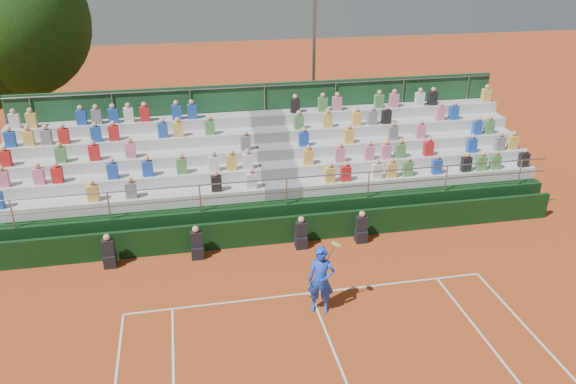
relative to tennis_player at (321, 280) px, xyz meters
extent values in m
plane|color=#B0481D|center=(-0.08, 0.89, -1.04)|extent=(90.00, 90.00, 0.00)
cube|color=white|center=(-0.08, 0.89, -1.03)|extent=(11.00, 0.06, 0.01)
cube|color=white|center=(-0.08, -2.31, -1.03)|extent=(0.06, 6.40, 0.01)
cube|color=black|center=(-0.08, 4.09, -0.54)|extent=(20.00, 0.15, 1.00)
cube|color=black|center=(-6.15, 3.64, -0.82)|extent=(0.40, 0.40, 0.44)
cube|color=black|center=(-6.15, 3.64, -0.34)|extent=(0.38, 0.25, 0.55)
sphere|color=tan|center=(-6.15, 3.64, 0.04)|extent=(0.22, 0.22, 0.22)
cube|color=black|center=(-3.33, 3.64, -0.82)|extent=(0.40, 0.40, 0.44)
cube|color=black|center=(-3.33, 3.64, -0.34)|extent=(0.38, 0.25, 0.55)
sphere|color=tan|center=(-3.33, 3.64, 0.04)|extent=(0.22, 0.22, 0.22)
cube|color=black|center=(0.23, 3.64, -0.82)|extent=(0.40, 0.40, 0.44)
cube|color=black|center=(0.23, 3.64, -0.34)|extent=(0.38, 0.25, 0.55)
sphere|color=tan|center=(0.23, 3.64, 0.04)|extent=(0.22, 0.22, 0.22)
cube|color=black|center=(2.39, 3.64, -0.82)|extent=(0.40, 0.40, 0.44)
cube|color=black|center=(2.39, 3.64, -0.34)|extent=(0.38, 0.25, 0.55)
sphere|color=tan|center=(2.39, 3.64, 0.04)|extent=(0.22, 0.22, 0.22)
cube|color=black|center=(-0.08, 7.19, -0.44)|extent=(20.00, 5.20, 1.20)
cube|color=#BCBEC0|center=(-5.43, 5.51, 0.37)|extent=(9.30, 0.85, 0.42)
cube|color=#BCBEC0|center=(5.27, 5.51, 0.37)|extent=(9.30, 0.85, 0.42)
cube|color=slate|center=(-0.08, 5.51, 0.37)|extent=(1.40, 0.85, 0.42)
cube|color=#BCBEC0|center=(-5.43, 6.36, 0.79)|extent=(9.30, 0.85, 0.42)
cube|color=#BCBEC0|center=(5.27, 6.36, 0.79)|extent=(9.30, 0.85, 0.42)
cube|color=slate|center=(-0.08, 6.36, 0.79)|extent=(1.40, 0.85, 0.42)
cube|color=#BCBEC0|center=(-5.43, 7.21, 1.21)|extent=(9.30, 0.85, 0.42)
cube|color=#BCBEC0|center=(5.27, 7.21, 1.21)|extent=(9.30, 0.85, 0.42)
cube|color=slate|center=(-0.08, 7.21, 1.21)|extent=(1.40, 0.85, 0.42)
cube|color=#BCBEC0|center=(-5.43, 8.06, 1.63)|extent=(9.30, 0.85, 0.42)
cube|color=#BCBEC0|center=(5.27, 8.06, 1.63)|extent=(9.30, 0.85, 0.42)
cube|color=slate|center=(-0.08, 8.06, 1.63)|extent=(1.40, 0.85, 0.42)
cube|color=#BCBEC0|center=(-5.43, 8.91, 2.05)|extent=(9.30, 0.85, 0.42)
cube|color=#BCBEC0|center=(5.27, 8.91, 2.05)|extent=(9.30, 0.85, 0.42)
cube|color=slate|center=(-0.08, 8.91, 2.05)|extent=(1.40, 0.85, 0.42)
cube|color=#1A4625|center=(-0.08, 9.44, 1.16)|extent=(20.00, 0.12, 4.40)
cylinder|color=gray|center=(-0.08, 4.64, 1.16)|extent=(20.00, 0.05, 0.05)
cylinder|color=gray|center=(-0.08, 9.34, 3.26)|extent=(20.00, 0.05, 0.05)
cube|color=gold|center=(-6.65, 5.36, 0.86)|extent=(0.36, 0.24, 0.56)
cube|color=slate|center=(-5.39, 5.36, 0.86)|extent=(0.36, 0.24, 0.56)
cube|color=black|center=(-2.47, 5.36, 0.86)|extent=(0.36, 0.24, 0.56)
cube|color=silver|center=(-1.22, 5.36, 0.86)|extent=(0.36, 0.24, 0.56)
cube|color=pink|center=(-9.62, 6.21, 1.28)|extent=(0.36, 0.24, 0.56)
cube|color=pink|center=(-8.47, 6.21, 1.28)|extent=(0.36, 0.24, 0.56)
cube|color=red|center=(-7.87, 6.21, 1.28)|extent=(0.36, 0.24, 0.56)
cube|color=#1E4CB2|center=(-6.02, 6.21, 1.28)|extent=(0.36, 0.24, 0.56)
cube|color=#1E4CB2|center=(-4.82, 6.21, 1.28)|extent=(0.36, 0.24, 0.56)
cube|color=#4C8C4C|center=(-3.62, 6.21, 1.28)|extent=(0.36, 0.24, 0.56)
cube|color=silver|center=(-2.47, 6.21, 1.28)|extent=(0.36, 0.24, 0.56)
cube|color=gold|center=(-1.83, 6.21, 1.28)|extent=(0.36, 0.24, 0.56)
cube|color=silver|center=(-1.23, 6.21, 1.28)|extent=(0.36, 0.24, 0.56)
cube|color=red|center=(-9.67, 7.06, 1.70)|extent=(0.36, 0.24, 0.56)
cube|color=#4C8C4C|center=(-7.83, 7.06, 1.70)|extent=(0.36, 0.24, 0.56)
cube|color=red|center=(-6.68, 7.06, 1.70)|extent=(0.36, 0.24, 0.56)
cube|color=pink|center=(-5.41, 7.06, 1.70)|extent=(0.36, 0.24, 0.56)
cube|color=slate|center=(-1.19, 7.06, 1.70)|extent=(0.36, 0.24, 0.56)
cube|color=#1E4CB2|center=(-9.63, 7.91, 2.12)|extent=(0.36, 0.24, 0.56)
cube|color=gold|center=(-9.00, 7.91, 2.12)|extent=(0.36, 0.24, 0.56)
cube|color=slate|center=(-8.39, 7.91, 2.12)|extent=(0.36, 0.24, 0.56)
cube|color=red|center=(-7.79, 7.91, 2.12)|extent=(0.36, 0.24, 0.56)
cube|color=#1E4CB2|center=(-6.65, 7.91, 2.12)|extent=(0.36, 0.24, 0.56)
cube|color=red|center=(-6.01, 7.91, 2.12)|extent=(0.36, 0.24, 0.56)
cube|color=#1E4CB2|center=(-4.22, 7.91, 2.12)|extent=(0.36, 0.24, 0.56)
cube|color=gold|center=(-3.64, 7.91, 2.12)|extent=(0.36, 0.24, 0.56)
cube|color=#4C8C4C|center=(-2.45, 7.91, 2.12)|extent=(0.36, 0.24, 0.56)
cube|color=silver|center=(-9.59, 8.76, 2.54)|extent=(0.36, 0.24, 0.56)
cube|color=gold|center=(-9.00, 8.76, 2.54)|extent=(0.36, 0.24, 0.56)
cube|color=#1E4CB2|center=(-7.22, 8.76, 2.54)|extent=(0.36, 0.24, 0.56)
cube|color=slate|center=(-6.66, 8.76, 2.54)|extent=(0.36, 0.24, 0.56)
cube|color=#1E4CB2|center=(-6.05, 8.76, 2.54)|extent=(0.36, 0.24, 0.56)
cube|color=silver|center=(-5.47, 8.76, 2.54)|extent=(0.36, 0.24, 0.56)
cube|color=red|center=(-4.87, 8.76, 2.54)|extent=(0.36, 0.24, 0.56)
cube|color=#1E4CB2|center=(-3.66, 8.76, 2.54)|extent=(0.36, 0.24, 0.56)
cube|color=#1E4CB2|center=(-3.06, 8.76, 2.54)|extent=(0.36, 0.24, 0.56)
cube|color=gold|center=(1.67, 5.36, 0.86)|extent=(0.36, 0.24, 0.56)
cube|color=red|center=(2.27, 5.36, 0.86)|extent=(0.36, 0.24, 0.56)
cube|color=silver|center=(3.47, 5.36, 0.86)|extent=(0.36, 0.24, 0.56)
cube|color=gold|center=(4.04, 5.36, 0.86)|extent=(0.36, 0.24, 0.56)
cube|color=#4C8C4C|center=(4.68, 5.36, 0.86)|extent=(0.36, 0.24, 0.56)
cube|color=#1E4CB2|center=(5.85, 5.36, 0.86)|extent=(0.36, 0.24, 0.56)
cube|color=black|center=(7.06, 5.36, 0.86)|extent=(0.36, 0.24, 0.56)
cube|color=#4C8C4C|center=(7.69, 5.36, 0.86)|extent=(0.36, 0.24, 0.56)
cube|color=#4C8C4C|center=(8.28, 5.36, 0.86)|extent=(0.36, 0.24, 0.56)
cube|color=black|center=(9.49, 5.36, 0.86)|extent=(0.36, 0.24, 0.56)
cube|color=gold|center=(1.04, 6.21, 1.28)|extent=(0.36, 0.24, 0.56)
cube|color=pink|center=(2.27, 6.21, 1.28)|extent=(0.36, 0.24, 0.56)
cube|color=pink|center=(3.43, 6.21, 1.28)|extent=(0.36, 0.24, 0.56)
cube|color=pink|center=(4.11, 6.21, 1.28)|extent=(0.36, 0.24, 0.56)
cube|color=#4C8C4C|center=(4.69, 6.21, 1.28)|extent=(0.36, 0.24, 0.56)
cube|color=red|center=(5.84, 6.21, 1.28)|extent=(0.36, 0.24, 0.56)
cube|color=#1E4CB2|center=(7.67, 6.21, 1.28)|extent=(0.36, 0.24, 0.56)
cube|color=slate|center=(8.88, 6.21, 1.28)|extent=(0.36, 0.24, 0.56)
cube|color=gold|center=(9.46, 6.21, 1.28)|extent=(0.36, 0.24, 0.56)
cube|color=#1E4CB2|center=(1.06, 7.06, 1.70)|extent=(0.36, 0.24, 0.56)
cube|color=gold|center=(2.86, 7.06, 1.70)|extent=(0.36, 0.24, 0.56)
cube|color=slate|center=(4.68, 7.06, 1.70)|extent=(0.36, 0.24, 0.56)
cube|color=pink|center=(5.83, 7.06, 1.70)|extent=(0.36, 0.24, 0.56)
cube|color=#1E4CB2|center=(8.29, 7.06, 1.70)|extent=(0.36, 0.24, 0.56)
cube|color=#4C8C4C|center=(8.83, 7.06, 1.70)|extent=(0.36, 0.24, 0.56)
cube|color=#4C8C4C|center=(1.05, 7.91, 2.12)|extent=(0.36, 0.24, 0.56)
cube|color=gold|center=(2.23, 7.91, 2.12)|extent=(0.36, 0.24, 0.56)
cube|color=gold|center=(3.42, 7.91, 2.12)|extent=(0.36, 0.24, 0.56)
cube|color=slate|center=(4.08, 7.91, 2.12)|extent=(0.36, 0.24, 0.56)
cube|color=black|center=(4.69, 7.91, 2.12)|extent=(0.36, 0.24, 0.56)
cube|color=pink|center=(7.02, 7.91, 2.12)|extent=(0.36, 0.24, 0.56)
cube|color=#1E4CB2|center=(7.64, 7.91, 2.12)|extent=(0.36, 0.24, 0.56)
cube|color=black|center=(1.07, 8.76, 2.54)|extent=(0.36, 0.24, 0.56)
cube|color=#4C8C4C|center=(2.23, 8.76, 2.54)|extent=(0.36, 0.24, 0.56)
cube|color=pink|center=(2.83, 8.76, 2.54)|extent=(0.36, 0.24, 0.56)
cube|color=#4C8C4C|center=(4.64, 8.76, 2.54)|extent=(0.36, 0.24, 0.56)
cube|color=pink|center=(5.30, 8.76, 2.54)|extent=(0.36, 0.24, 0.56)
cube|color=silver|center=(6.45, 8.76, 2.54)|extent=(0.36, 0.24, 0.56)
cube|color=black|center=(7.04, 8.76, 2.54)|extent=(0.36, 0.24, 0.56)
cube|color=gold|center=(9.51, 8.76, 2.54)|extent=(0.36, 0.24, 0.56)
imported|color=blue|center=(0.00, 0.00, 0.00)|extent=(0.88, 0.72, 2.06)
cylinder|color=gray|center=(0.25, 0.00, 0.81)|extent=(0.26, 0.03, 0.51)
cylinder|color=#E5D866|center=(0.40, 0.00, 1.11)|extent=(0.26, 0.28, 0.14)
cylinder|color=#372114|center=(-10.45, 14.56, 0.82)|extent=(0.50, 0.50, 3.71)
sphere|color=#14340E|center=(-10.45, 14.56, 5.34)|extent=(6.68, 6.68, 6.68)
cylinder|color=gray|center=(2.93, 13.28, 2.70)|extent=(0.16, 0.16, 7.46)
camera|label=1|loc=(-3.49, -12.88, 8.82)|focal=35.00mm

